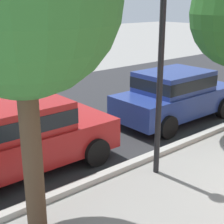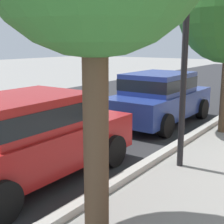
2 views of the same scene
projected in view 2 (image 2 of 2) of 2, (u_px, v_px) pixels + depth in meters
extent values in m
cube|color=#2D2D30|center=(67.00, 114.00, 11.32)|extent=(60.00, 9.00, 0.01)
cube|color=#B2AFA8|center=(195.00, 134.00, 8.75)|extent=(60.00, 0.20, 0.12)
cylinder|color=brown|center=(96.00, 137.00, 3.92)|extent=(0.31, 0.31, 2.67)
cube|color=#B21E1E|center=(32.00, 146.00, 5.91)|extent=(4.11, 1.73, 0.70)
cube|color=#B21E1E|center=(24.00, 112.00, 5.66)|extent=(2.14, 1.58, 0.60)
cube|color=black|center=(24.00, 112.00, 5.66)|extent=(2.15, 1.60, 0.33)
cylinder|color=black|center=(53.00, 137.00, 7.52)|extent=(0.64, 0.22, 0.64)
cylinder|color=black|center=(113.00, 151.00, 6.56)|extent=(0.64, 0.22, 0.64)
cylinder|color=black|center=(0.00, 203.00, 4.43)|extent=(0.64, 0.22, 0.64)
cube|color=navy|center=(160.00, 104.00, 10.02)|extent=(4.11, 1.73, 0.70)
cube|color=navy|center=(159.00, 83.00, 9.77)|extent=(2.14, 1.58, 0.60)
cube|color=black|center=(159.00, 83.00, 9.77)|extent=(2.15, 1.60, 0.33)
cylinder|color=black|center=(156.00, 103.00, 11.63)|extent=(0.64, 0.22, 0.64)
cylinder|color=black|center=(202.00, 109.00, 10.67)|extent=(0.64, 0.22, 0.64)
cylinder|color=black|center=(113.00, 117.00, 9.50)|extent=(0.64, 0.22, 0.64)
cylinder|color=black|center=(166.00, 126.00, 8.54)|extent=(0.64, 0.22, 0.64)
cylinder|color=black|center=(184.00, 77.00, 6.28)|extent=(0.12, 0.12, 3.60)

